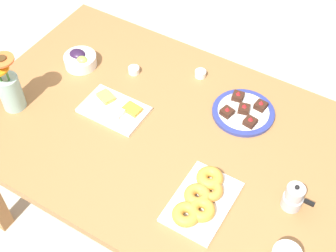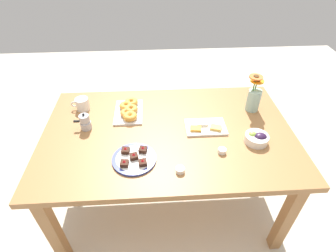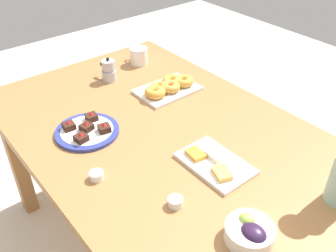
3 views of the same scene
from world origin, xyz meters
The scene contains 10 objects.
ground_plane centered at (0.00, 0.00, 0.00)m, with size 6.00×6.00×0.00m, color beige.
dining_table centered at (0.00, 0.00, 0.65)m, with size 1.60×1.00×0.74m.
coffee_mug centered at (0.59, -0.28, 0.78)m, with size 0.13×0.09×0.09m.
grape_bowl centered at (-0.53, 0.14, 0.77)m, with size 0.14×0.14×0.07m.
cheese_platter centered at (-0.24, -0.01, 0.75)m, with size 0.26×0.17×0.03m.
croissant_platter centered at (0.26, -0.21, 0.76)m, with size 0.19×0.28×0.05m.
jam_cup_honey centered at (-0.04, 0.34, 0.76)m, with size 0.05×0.05×0.03m.
jam_cup_berry centered at (-0.30, 0.21, 0.76)m, with size 0.05×0.05×0.03m.
dessert_plate centered at (0.21, 0.24, 0.75)m, with size 0.25×0.25×0.05m.
moka_pot centered at (0.53, -0.06, 0.79)m, with size 0.11×0.07×0.12m.
Camera 3 is at (-0.91, 0.74, 1.61)m, focal length 40.00 mm.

